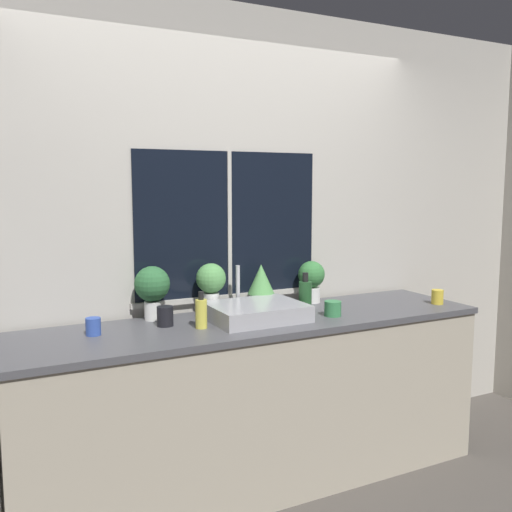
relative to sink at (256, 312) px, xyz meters
name	(u,v)px	position (x,y,z in m)	size (l,w,h in m)	color
ground_plane	(285,509)	(0.01, -0.32, -0.98)	(14.00, 14.00, 0.00)	#4C4742
wall_back	(227,238)	(0.01, 0.39, 0.37)	(8.00, 0.09, 2.70)	#BCB7AD
wall_right	(429,219)	(2.37, 1.18, 0.37)	(0.06, 7.00, 2.70)	#BCB7AD
counter	(256,401)	(0.01, 0.00, -0.51)	(2.65, 0.67, 0.93)	#B2A893
sink	(256,312)	(0.00, 0.00, 0.00)	(0.50, 0.45, 0.27)	#ADADB2
potted_plant_far_left	(152,287)	(-0.50, 0.25, 0.14)	(0.19, 0.19, 0.29)	white
potted_plant_center_left	(211,282)	(-0.16, 0.25, 0.13)	(0.17, 0.17, 0.29)	white
potted_plant_center_right	(261,284)	(0.16, 0.25, 0.10)	(0.16, 0.16, 0.26)	white
potted_plant_far_right	(311,278)	(0.52, 0.25, 0.11)	(0.17, 0.17, 0.26)	white
soap_bottle	(201,313)	(-0.33, -0.04, 0.03)	(0.06, 0.06, 0.19)	#DBD14C
bottle_tall	(305,296)	(0.33, 0.02, 0.05)	(0.07, 0.07, 0.23)	#235128
mug_black	(165,316)	(-0.48, 0.09, 0.01)	(0.09, 0.09, 0.10)	black
mug_yellow	(437,297)	(1.19, -0.14, 0.00)	(0.07, 0.07, 0.09)	gold
mug_blue	(93,327)	(-0.85, 0.08, 0.00)	(0.07, 0.07, 0.09)	#3351AD
mug_green	(333,309)	(0.43, -0.12, 0.00)	(0.09, 0.09, 0.08)	#38844C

